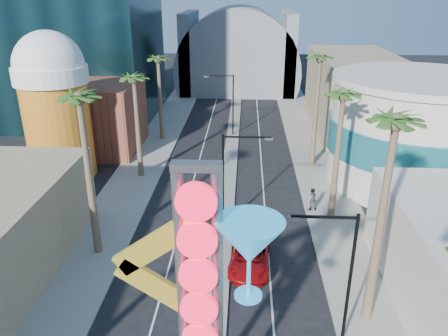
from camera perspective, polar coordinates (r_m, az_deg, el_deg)
sidewalk_west at (r=50.52m, az=-10.02°, el=1.30°), size 5.00×100.00×0.15m
sidewalk_east at (r=49.89m, az=11.79°, el=0.88°), size 5.00×100.00×0.15m
median at (r=52.10m, az=0.94°, el=2.32°), size 1.60×84.00×0.15m
brick_filler_west at (r=53.83m, az=-16.42°, el=6.45°), size 10.00×10.00×8.00m
filler_east at (r=61.97m, az=16.49°, el=9.45°), size 10.00×20.00×10.00m
beer_mug at (r=46.07m, az=-21.26°, el=8.17°), size 7.00×7.00×14.50m
turquoise_building at (r=45.83m, az=23.77°, el=4.32°), size 16.60×16.60×10.60m
canopy at (r=84.00m, az=1.83°, el=13.12°), size 22.00×16.00×22.00m
neon_sign at (r=17.56m, az=-0.47°, el=-15.45°), size 6.53×2.60×12.55m
streetlight_0 at (r=33.58m, az=0.81°, el=-0.64°), size 3.79×0.25×8.00m
streetlight_1 at (r=56.46m, az=0.64°, el=9.02°), size 3.79×0.25×8.00m
streetlight_2 at (r=23.61m, az=15.15°, el=-12.59°), size 3.45×0.25×8.00m
palm_1 at (r=29.79m, az=-18.28°, el=7.27°), size 2.40×2.40×12.70m
palm_2 at (r=43.09m, az=-11.64°, el=10.56°), size 2.40×2.40×11.20m
palm_3 at (r=54.60m, az=-8.57°, el=13.24°), size 2.40×2.40×11.20m
palm_5 at (r=23.13m, az=21.33°, el=3.76°), size 2.40×2.40×13.20m
palm_6 at (r=34.63m, az=15.25°, el=8.11°), size 2.40×2.40×11.70m
palm_7 at (r=46.02m, az=12.41°, el=12.96°), size 2.40×2.40×12.70m
red_pickup at (r=31.06m, az=3.41°, el=-11.31°), size 3.09×6.08×1.65m
pedestrian_b at (r=38.58m, az=11.36°, el=-4.01°), size 1.06×0.88×1.98m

